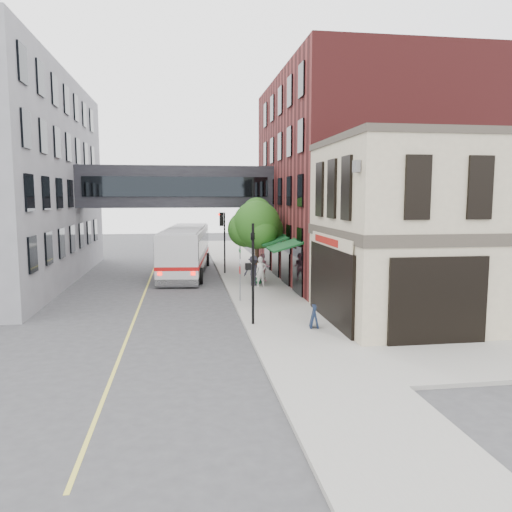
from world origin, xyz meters
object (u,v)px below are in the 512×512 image
object	(u,v)px
newspaper_box	(258,277)
pedestrian_a	(261,272)
sandwich_board	(314,316)
bus	(186,249)
pedestrian_c	(254,271)
pedestrian_b	(263,267)

from	to	relation	value
newspaper_box	pedestrian_a	bearing A→B (deg)	-64.57
newspaper_box	sandwich_board	world-z (taller)	sandwich_board
bus	pedestrian_c	bearing A→B (deg)	-57.09
pedestrian_c	sandwich_board	bearing A→B (deg)	-83.30
pedestrian_a	pedestrian_b	xyz separation A→B (m)	(0.43, 1.87, -0.01)
pedestrian_a	newspaper_box	distance (m)	1.24
pedestrian_c	pedestrian_b	bearing A→B (deg)	60.42
pedestrian_a	pedestrian_b	size ratio (longest dim) A/B	1.01
bus	pedestrian_b	distance (m)	7.24
pedestrian_b	pedestrian_a	bearing A→B (deg)	-94.47
bus	newspaper_box	distance (m)	7.55
pedestrian_a	sandwich_board	distance (m)	10.20
pedestrian_a	pedestrian_b	bearing A→B (deg)	71.64
bus	pedestrian_b	xyz separation A→B (m)	(5.09, -5.08, -0.83)
pedestrian_b	pedestrian_c	world-z (taller)	pedestrian_c
pedestrian_a	pedestrian_c	world-z (taller)	pedestrian_c
pedestrian_a	pedestrian_b	world-z (taller)	pedestrian_a
newspaper_box	bus	bearing A→B (deg)	151.81
pedestrian_c	sandwich_board	xyz separation A→B (m)	(1.15, -10.57, -0.47)
bus	pedestrian_b	bearing A→B (deg)	-44.97
bus	pedestrian_a	size ratio (longest dim) A/B	6.83
newspaper_box	sandwich_board	size ratio (longest dim) A/B	0.89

